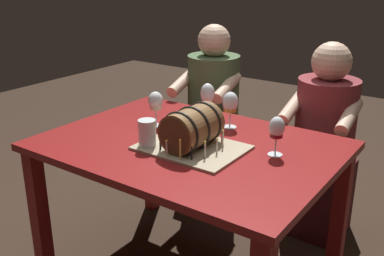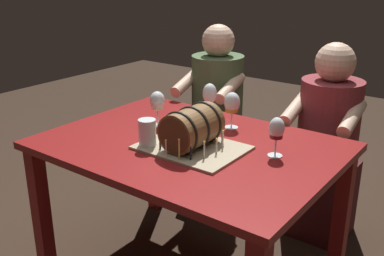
# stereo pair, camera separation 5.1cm
# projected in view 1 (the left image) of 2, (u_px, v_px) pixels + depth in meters

# --- Properties ---
(dining_table) EXTENTS (1.33, 0.97, 0.74)m
(dining_table) POSITION_uv_depth(u_px,v_px,m) (189.00, 163.00, 2.14)
(dining_table) COLOR maroon
(dining_table) RESTS_ON ground
(barrel_cake) EXTENTS (0.46, 0.34, 0.20)m
(barrel_cake) POSITION_uv_depth(u_px,v_px,m) (192.00, 131.00, 2.00)
(barrel_cake) COLOR tan
(barrel_cake) RESTS_ON dining_table
(wine_glass_white) EXTENTS (0.08, 0.08, 0.18)m
(wine_glass_white) POSITION_uv_depth(u_px,v_px,m) (156.00, 102.00, 2.28)
(wine_glass_white) COLOR white
(wine_glass_white) RESTS_ON dining_table
(wine_glass_amber) EXTENTS (0.08, 0.08, 0.19)m
(wine_glass_amber) POSITION_uv_depth(u_px,v_px,m) (230.00, 104.00, 2.26)
(wine_glass_amber) COLOR white
(wine_glass_amber) RESTS_ON dining_table
(wine_glass_empty) EXTENTS (0.07, 0.07, 0.20)m
(wine_glass_empty) POSITION_uv_depth(u_px,v_px,m) (208.00, 94.00, 2.37)
(wine_glass_empty) COLOR white
(wine_glass_empty) RESTS_ON dining_table
(wine_glass_red) EXTENTS (0.07, 0.07, 0.18)m
(wine_glass_red) POSITION_uv_depth(u_px,v_px,m) (277.00, 129.00, 1.93)
(wine_glass_red) COLOR white
(wine_glass_red) RESTS_ON dining_table
(beer_pint) EXTENTS (0.08, 0.08, 0.13)m
(beer_pint) POSITION_uv_depth(u_px,v_px,m) (147.00, 135.00, 2.02)
(beer_pint) COLOR white
(beer_pint) RESTS_ON dining_table
(person_seated_left) EXTENTS (0.41, 0.50, 1.18)m
(person_seated_left) POSITION_uv_depth(u_px,v_px,m) (213.00, 122.00, 2.98)
(person_seated_left) COLOR #2A3A24
(person_seated_left) RESTS_ON ground
(person_seated_right) EXTENTS (0.39, 0.48, 1.14)m
(person_seated_right) POSITION_uv_depth(u_px,v_px,m) (322.00, 150.00, 2.58)
(person_seated_right) COLOR #4C1B1E
(person_seated_right) RESTS_ON ground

